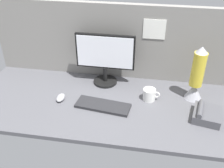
% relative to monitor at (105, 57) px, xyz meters
% --- Properties ---
extents(ground_plane, '(1.80, 0.80, 0.03)m').
position_rel_monitor_xyz_m(ground_plane, '(0.01, -0.25, -0.23)').
color(ground_plane, '#515156').
extents(cubicle_wall_back, '(1.80, 0.06, 0.58)m').
position_rel_monitor_xyz_m(cubicle_wall_back, '(0.01, 0.12, 0.07)').
color(cubicle_wall_back, gray).
rests_on(cubicle_wall_back, ground_plane).
extents(monitor, '(0.44, 0.18, 0.39)m').
position_rel_monitor_xyz_m(monitor, '(0.00, 0.00, 0.00)').
color(monitor, black).
rests_on(monitor, ground_plane).
extents(keyboard, '(0.38, 0.18, 0.02)m').
position_rel_monitor_xyz_m(keyboard, '(0.04, -0.31, -0.21)').
color(keyboard, '#262628').
rests_on(keyboard, ground_plane).
extents(mouse, '(0.06, 0.10, 0.03)m').
position_rel_monitor_xyz_m(mouse, '(-0.27, -0.28, -0.20)').
color(mouse, '#99999E').
rests_on(mouse, ground_plane).
extents(mug_ceramic_white, '(0.12, 0.09, 0.09)m').
position_rel_monitor_xyz_m(mug_ceramic_white, '(0.35, -0.18, -0.18)').
color(mug_ceramic_white, white).
rests_on(mug_ceramic_white, ground_plane).
extents(lava_lamp, '(0.12, 0.12, 0.40)m').
position_rel_monitor_xyz_m(lava_lamp, '(0.65, -0.10, -0.05)').
color(lava_lamp, '#A5A5AD').
rests_on(lava_lamp, ground_plane).
extents(desk_phone, '(0.20, 0.22, 0.09)m').
position_rel_monitor_xyz_m(desk_phone, '(0.72, -0.32, -0.19)').
color(desk_phone, '#4C4C51').
rests_on(desk_phone, ground_plane).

